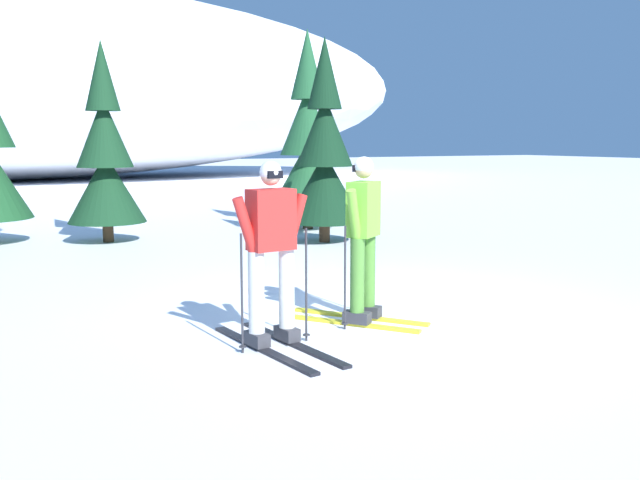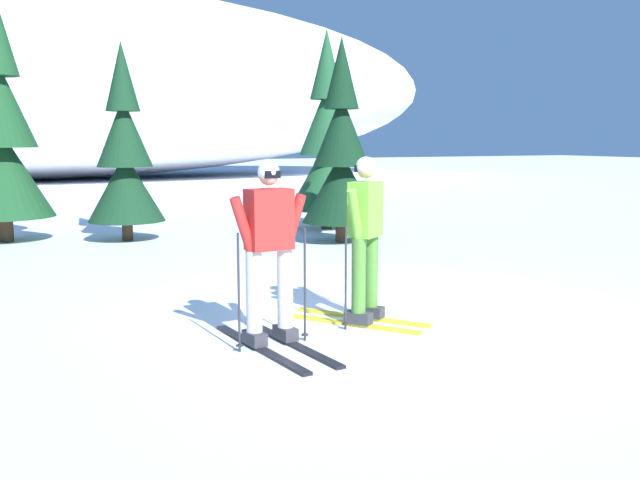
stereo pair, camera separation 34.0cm
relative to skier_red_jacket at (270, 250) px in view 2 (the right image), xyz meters
The scene contains 8 objects.
ground_plane 2.03m from the skier_red_jacket, 21.19° to the left, with size 120.00×120.00×0.00m, color white.
skier_red_jacket is the anchor object (origin of this frame).
skier_lime_jacket 1.24m from the skier_red_jacket, 15.98° to the left, with size 1.27×1.52×1.76m.
pine_tree_center_left 8.87m from the skier_red_jacket, 103.62° to the left, with size 1.83×1.83×4.74m.
pine_tree_center 7.77m from the skier_red_jacket, 89.66° to the left, with size 1.45×1.45×3.76m.
pine_tree_center_right 6.91m from the skier_red_jacket, 57.65° to the left, with size 1.47×1.47×3.82m.
pine_tree_far_right 8.92m from the skier_red_jacket, 60.94° to the left, with size 1.64×1.64×4.25m.
snow_ridge_background 31.59m from the skier_red_jacket, 91.75° to the left, with size 43.67×18.63×9.34m, color white.
Camera 2 is at (-4.05, -6.80, 1.94)m, focal length 39.96 mm.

